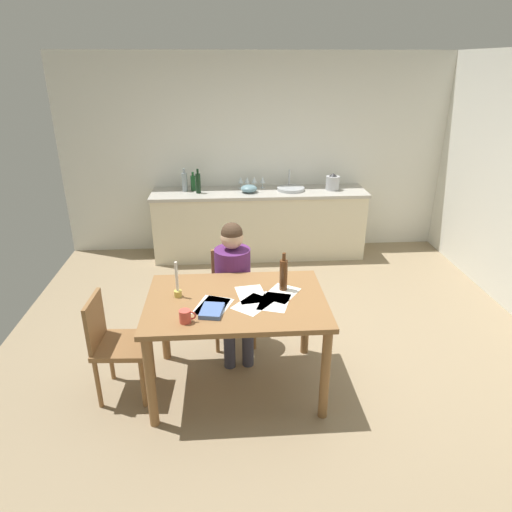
% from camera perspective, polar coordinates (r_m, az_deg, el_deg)
% --- Properties ---
extents(ground_plane, '(5.20, 5.20, 0.04)m').
position_cam_1_polar(ground_plane, '(4.34, 2.67, -11.58)').
color(ground_plane, '#937F60').
extents(wall_back, '(5.20, 0.12, 2.60)m').
position_cam_1_polar(wall_back, '(6.26, 0.17, 12.60)').
color(wall_back, silver).
rests_on(wall_back, ground).
extents(kitchen_counter, '(2.82, 0.64, 0.90)m').
position_cam_1_polar(kitchen_counter, '(6.13, 0.40, 4.16)').
color(kitchen_counter, beige).
rests_on(kitchen_counter, ground).
extents(dining_table, '(1.37, 0.94, 0.80)m').
position_cam_1_polar(dining_table, '(3.51, -2.48, -7.02)').
color(dining_table, olive).
rests_on(dining_table, ground).
extents(chair_at_table, '(0.43, 0.43, 0.87)m').
position_cam_1_polar(chair_at_table, '(4.23, -2.99, -4.53)').
color(chair_at_table, olive).
rests_on(chair_at_table, ground).
extents(person_seated, '(0.35, 0.61, 1.19)m').
position_cam_1_polar(person_seated, '(4.01, -2.84, -3.09)').
color(person_seated, '#592666').
rests_on(person_seated, ground).
extents(chair_side_empty, '(0.42, 0.42, 0.86)m').
position_cam_1_polar(chair_side_empty, '(3.71, -17.45, -10.29)').
color(chair_side_empty, olive).
rests_on(chair_side_empty, ground).
extents(coffee_mug, '(0.12, 0.08, 0.09)m').
position_cam_1_polar(coffee_mug, '(3.18, -8.88, -7.52)').
color(coffee_mug, '#D84C3F').
rests_on(coffee_mug, dining_table).
extents(candlestick, '(0.06, 0.06, 0.29)m').
position_cam_1_polar(candlestick, '(3.51, -9.88, -3.87)').
color(candlestick, gold).
rests_on(candlestick, dining_table).
extents(book_magazine, '(0.19, 0.23, 0.03)m').
position_cam_1_polar(book_magazine, '(3.29, -5.59, -6.89)').
color(book_magazine, '#4B68A7').
rests_on(book_magazine, dining_table).
extents(paper_letter, '(0.31, 0.35, 0.00)m').
position_cam_1_polar(paper_letter, '(3.37, -5.33, -6.35)').
color(paper_letter, white).
rests_on(paper_letter, dining_table).
extents(paper_bill, '(0.25, 0.33, 0.00)m').
position_cam_1_polar(paper_bill, '(3.52, -0.60, -4.84)').
color(paper_bill, white).
rests_on(paper_bill, dining_table).
extents(paper_envelope, '(0.29, 0.35, 0.00)m').
position_cam_1_polar(paper_envelope, '(3.42, 2.32, -5.80)').
color(paper_envelope, white).
rests_on(paper_envelope, dining_table).
extents(paper_receipt, '(0.34, 0.36, 0.00)m').
position_cam_1_polar(paper_receipt, '(3.54, 3.20, -4.72)').
color(paper_receipt, white).
rests_on(paper_receipt, dining_table).
extents(paper_notice, '(0.35, 0.36, 0.00)m').
position_cam_1_polar(paper_notice, '(3.38, -0.35, -6.11)').
color(paper_notice, white).
rests_on(paper_notice, dining_table).
extents(paper_flyer, '(0.29, 0.35, 0.00)m').
position_cam_1_polar(paper_flyer, '(3.38, -5.61, -6.28)').
color(paper_flyer, white).
rests_on(paper_flyer, dining_table).
extents(wine_bottle_on_table, '(0.06, 0.06, 0.31)m').
position_cam_1_polar(wine_bottle_on_table, '(3.54, 3.49, -2.33)').
color(wine_bottle_on_table, '#593319').
rests_on(wine_bottle_on_table, dining_table).
extents(sink_unit, '(0.36, 0.36, 0.24)m').
position_cam_1_polar(sink_unit, '(6.04, 4.40, 8.47)').
color(sink_unit, '#B2B7BC').
rests_on(sink_unit, kitchen_counter).
extents(bottle_oil, '(0.07, 0.07, 0.30)m').
position_cam_1_polar(bottle_oil, '(6.03, -8.99, 9.24)').
color(bottle_oil, '#8C999E').
rests_on(bottle_oil, kitchen_counter).
extents(bottle_vinegar, '(0.06, 0.06, 0.25)m').
position_cam_1_polar(bottle_vinegar, '(6.05, -7.93, 9.13)').
color(bottle_vinegar, '#194C23').
rests_on(bottle_vinegar, kitchen_counter).
extents(bottle_wine_red, '(0.06, 0.06, 0.31)m').
position_cam_1_polar(bottle_wine_red, '(5.92, -7.30, 9.13)').
color(bottle_wine_red, black).
rests_on(bottle_wine_red, kitchen_counter).
extents(mixing_bowl, '(0.22, 0.22, 0.10)m').
position_cam_1_polar(mixing_bowl, '(5.92, -0.89, 8.49)').
color(mixing_bowl, '#668C99').
rests_on(mixing_bowl, kitchen_counter).
extents(stovetop_kettle, '(0.18, 0.18, 0.22)m').
position_cam_1_polar(stovetop_kettle, '(6.12, 9.64, 9.14)').
color(stovetop_kettle, '#B7BABF').
rests_on(stovetop_kettle, kitchen_counter).
extents(wine_glass_near_sink, '(0.07, 0.07, 0.15)m').
position_cam_1_polar(wine_glass_near_sink, '(6.12, 0.84, 9.56)').
color(wine_glass_near_sink, silver).
rests_on(wine_glass_near_sink, kitchen_counter).
extents(wine_glass_by_kettle, '(0.07, 0.07, 0.15)m').
position_cam_1_polar(wine_glass_by_kettle, '(6.11, -0.23, 9.54)').
color(wine_glass_by_kettle, silver).
rests_on(wine_glass_by_kettle, kitchen_counter).
extents(wine_glass_back_left, '(0.07, 0.07, 0.15)m').
position_cam_1_polar(wine_glass_back_left, '(6.11, -1.12, 9.53)').
color(wine_glass_back_left, silver).
rests_on(wine_glass_back_left, kitchen_counter).
extents(wine_glass_back_right, '(0.07, 0.07, 0.15)m').
position_cam_1_polar(wine_glass_back_right, '(6.10, -1.95, 9.51)').
color(wine_glass_back_right, silver).
rests_on(wine_glass_back_right, kitchen_counter).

